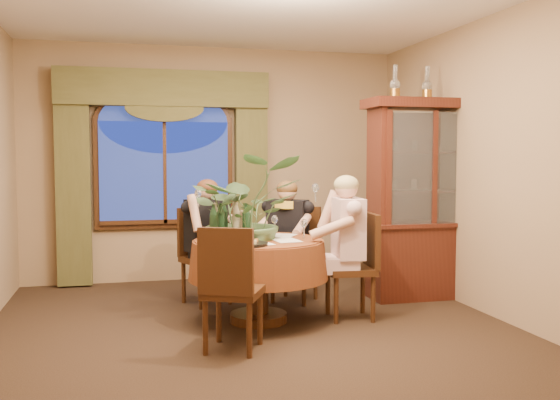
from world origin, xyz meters
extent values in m
plane|color=black|center=(0.00, 0.00, 0.00)|extent=(5.00, 5.00, 0.00)
plane|color=#8E7454|center=(0.00, 2.50, 1.40)|extent=(4.50, 0.00, 4.50)
plane|color=#8E7454|center=(2.25, 0.00, 1.40)|extent=(0.00, 5.00, 5.00)
cube|color=#45441F|center=(-1.63, 2.38, 1.18)|extent=(0.38, 0.14, 2.32)
cube|color=#45441F|center=(0.43, 2.38, 1.18)|extent=(0.38, 0.14, 2.32)
cylinder|color=maroon|center=(0.09, 0.38, 0.38)|extent=(1.41, 1.41, 0.75)
cube|color=#37140D|center=(2.00, 0.92, 1.04)|extent=(1.29, 0.51, 2.08)
cube|color=black|center=(0.93, 0.29, 0.48)|extent=(0.46, 0.46, 0.96)
cube|color=black|center=(0.62, 1.07, 0.48)|extent=(0.59, 0.59, 0.96)
cube|color=black|center=(-0.27, 1.19, 0.48)|extent=(0.56, 0.56, 0.96)
cube|color=black|center=(-0.27, -0.37, 0.48)|extent=(0.56, 0.56, 0.96)
imported|color=#3D5A34|center=(0.00, 0.48, 1.39)|extent=(1.01, 1.12, 0.87)
imported|color=#4A512C|center=(0.13, 0.36, 0.78)|extent=(0.17, 0.17, 0.05)
cylinder|color=black|center=(-0.08, 0.02, 0.76)|extent=(0.34, 0.34, 0.02)
cylinder|color=black|center=(-0.02, 0.35, 0.92)|extent=(0.07, 0.07, 0.33)
cylinder|color=tan|center=(-0.29, 0.45, 0.92)|extent=(0.07, 0.07, 0.33)
cylinder|color=tan|center=(-0.09, 0.46, 0.92)|extent=(0.07, 0.07, 0.33)
cylinder|color=black|center=(-0.32, 0.30, 0.92)|extent=(0.07, 0.07, 0.33)
cylinder|color=black|center=(-0.19, 0.57, 0.92)|extent=(0.07, 0.07, 0.33)
cylinder|color=black|center=(-0.25, 0.39, 0.92)|extent=(0.07, 0.07, 0.33)
cube|color=white|center=(0.31, 0.23, 0.75)|extent=(0.24, 0.32, 0.00)
cube|color=white|center=(0.35, 0.54, 0.75)|extent=(0.34, 0.37, 0.00)
cube|color=white|center=(0.02, 0.10, 0.75)|extent=(0.28, 0.34, 0.00)
camera|label=1|loc=(-1.06, -5.05, 1.49)|focal=40.00mm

